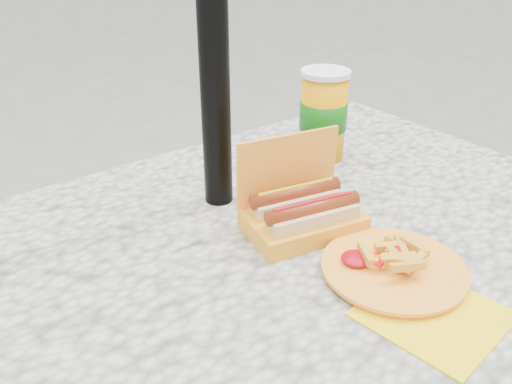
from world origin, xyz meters
TOP-DOWN VIEW (x-y plane):
  - picnic_table at (0.00, 0.00)m, footprint 1.20×0.80m
  - hotdog_box at (0.05, -0.01)m, footprint 0.20×0.16m
  - fries_plate at (0.07, -0.19)m, footprint 0.22×0.29m
  - soda_cup at (0.28, 0.19)m, footprint 0.10×0.10m

SIDE VIEW (x-z plane):
  - picnic_table at x=0.00m, z-range 0.27..1.02m
  - fries_plate at x=0.07m, z-range 0.74..0.78m
  - hotdog_box at x=0.05m, z-range 0.71..0.86m
  - soda_cup at x=0.28m, z-range 0.75..0.94m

